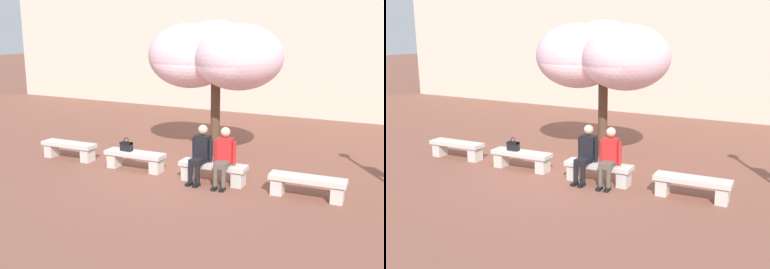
# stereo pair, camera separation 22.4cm
# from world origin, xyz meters

# --- Properties ---
(ground_plane) EXTENTS (100.00, 100.00, 0.00)m
(ground_plane) POSITION_xyz_m (0.00, 0.00, 0.00)
(ground_plane) COLOR brown
(building_facade) EXTENTS (28.00, 4.00, 8.48)m
(building_facade) POSITION_xyz_m (0.00, 10.67, 4.24)
(building_facade) COLOR beige
(building_facade) RESTS_ON ground
(stone_bench_west_end) EXTENTS (1.56, 0.49, 0.45)m
(stone_bench_west_end) POSITION_xyz_m (-3.16, 0.00, 0.29)
(stone_bench_west_end) COLOR beige
(stone_bench_west_end) RESTS_ON ground
(stone_bench_near_west) EXTENTS (1.56, 0.49, 0.45)m
(stone_bench_near_west) POSITION_xyz_m (-1.05, 0.00, 0.29)
(stone_bench_near_west) COLOR beige
(stone_bench_near_west) RESTS_ON ground
(stone_bench_center) EXTENTS (1.56, 0.49, 0.45)m
(stone_bench_center) POSITION_xyz_m (1.05, 0.00, 0.29)
(stone_bench_center) COLOR beige
(stone_bench_center) RESTS_ON ground
(stone_bench_near_east) EXTENTS (1.56, 0.49, 0.45)m
(stone_bench_near_east) POSITION_xyz_m (3.16, 0.00, 0.29)
(stone_bench_near_east) COLOR beige
(stone_bench_near_east) RESTS_ON ground
(person_seated_left) EXTENTS (0.51, 0.69, 1.29)m
(person_seated_left) POSITION_xyz_m (0.77, -0.05, 0.70)
(person_seated_left) COLOR black
(person_seated_left) RESTS_ON ground
(person_seated_right) EXTENTS (0.51, 0.71, 1.29)m
(person_seated_right) POSITION_xyz_m (1.33, -0.05, 0.70)
(person_seated_right) COLOR black
(person_seated_right) RESTS_ON ground
(handbag) EXTENTS (0.30, 0.15, 0.34)m
(handbag) POSITION_xyz_m (-1.28, -0.01, 0.58)
(handbag) COLOR black
(handbag) RESTS_ON stone_bench_near_west
(cherry_tree_main) EXTENTS (3.71, 2.44, 3.62)m
(cherry_tree_main) POSITION_xyz_m (0.18, 1.95, 2.72)
(cherry_tree_main) COLOR #513828
(cherry_tree_main) RESTS_ON ground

